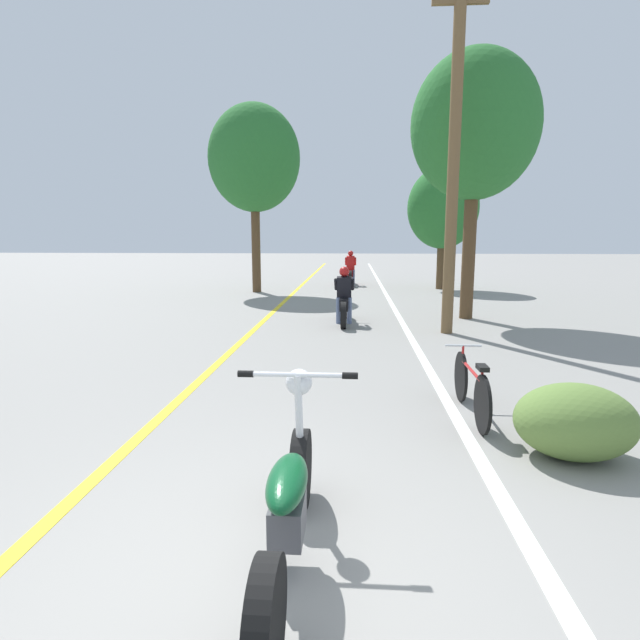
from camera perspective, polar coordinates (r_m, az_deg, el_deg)
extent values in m
plane|color=gray|center=(3.31, -6.04, -28.45)|extent=(120.00, 120.00, 0.00)
cube|color=yellow|center=(15.07, -4.56, 1.71)|extent=(0.14, 48.00, 0.01)
cube|color=white|center=(14.96, 8.33, 1.58)|extent=(0.14, 48.00, 0.01)
cylinder|color=brown|center=(10.96, 15.04, 17.20)|extent=(0.24, 0.24, 7.13)
cube|color=brown|center=(11.75, 15.77, 31.66)|extent=(1.10, 0.10, 0.12)
cylinder|color=#513A23|center=(12.99, 16.68, 8.27)|extent=(0.32, 0.32, 3.70)
ellipsoid|color=#286B2D|center=(13.25, 17.29, 20.48)|extent=(3.03, 2.73, 3.49)
cylinder|color=#513A23|center=(20.25, 13.66, 6.69)|extent=(0.32, 0.32, 2.28)
ellipsoid|color=#286B2D|center=(20.26, 13.88, 12.36)|extent=(2.73, 2.46, 3.14)
cylinder|color=#513A23|center=(18.72, -7.34, 8.96)|extent=(0.32, 0.32, 3.78)
ellipsoid|color=#286B2D|center=(18.93, -7.53, 17.87)|extent=(3.30, 2.97, 3.80)
ellipsoid|color=#5B7A38|center=(5.26, 27.13, -10.27)|extent=(1.10, 0.88, 0.70)
cylinder|color=black|center=(3.96, -2.20, -16.53)|extent=(0.12, 0.59, 0.59)
cylinder|color=black|center=(2.68, -6.20, -31.07)|extent=(0.12, 0.59, 0.59)
ellipsoid|color=#0C4723|center=(3.15, -3.76, -17.93)|extent=(0.24, 0.69, 0.19)
cube|color=#4C4C51|center=(3.27, -3.71, -21.65)|extent=(0.20, 0.36, 0.24)
cylinder|color=silver|center=(3.72, -2.38, -11.71)|extent=(0.06, 0.23, 0.80)
cylinder|color=silver|center=(3.52, -2.58, -6.28)|extent=(0.74, 0.04, 0.04)
cylinder|color=black|center=(3.57, -8.49, -6.11)|extent=(0.11, 0.05, 0.05)
cylinder|color=black|center=(3.50, 3.46, -6.38)|extent=(0.11, 0.05, 0.05)
sphere|color=silver|center=(3.62, -2.42, -7.11)|extent=(0.19, 0.19, 0.19)
cylinder|color=black|center=(12.55, 2.82, 1.54)|extent=(0.12, 0.60, 0.60)
cylinder|color=black|center=(11.17, 2.69, 0.55)|extent=(0.12, 0.60, 0.60)
cube|color=black|center=(11.84, 2.77, 1.94)|extent=(0.20, 0.89, 0.28)
cylinder|color=silver|center=(12.38, 2.84, 4.46)|extent=(0.50, 0.03, 0.03)
cylinder|color=slate|center=(11.81, 2.13, 1.09)|extent=(0.11, 0.11, 0.62)
cylinder|color=slate|center=(11.81, 3.39, 1.08)|extent=(0.11, 0.11, 0.62)
cube|color=black|center=(11.77, 2.78, 3.77)|extent=(0.34, 0.27, 0.51)
cylinder|color=black|center=(11.93, 1.83, 4.09)|extent=(0.08, 0.40, 0.32)
cylinder|color=black|center=(11.93, 3.76, 4.07)|extent=(0.08, 0.40, 0.32)
sphere|color=#B21919|center=(11.78, 2.80, 5.55)|extent=(0.24, 0.24, 0.24)
cylinder|color=black|center=(22.05, 3.51, 5.05)|extent=(0.12, 0.67, 0.67)
cylinder|color=black|center=(20.57, 3.49, 4.73)|extent=(0.12, 0.67, 0.67)
cube|color=maroon|center=(21.29, 3.50, 5.38)|extent=(0.20, 0.95, 0.28)
cylinder|color=silver|center=(21.90, 3.53, 6.82)|extent=(0.50, 0.03, 0.03)
cylinder|color=slate|center=(21.26, 3.14, 4.86)|extent=(0.11, 0.11, 0.66)
cylinder|color=slate|center=(21.26, 3.85, 4.86)|extent=(0.11, 0.11, 0.66)
cube|color=red|center=(21.25, 3.51, 6.53)|extent=(0.34, 0.28, 0.60)
cylinder|color=red|center=(21.41, 2.98, 6.71)|extent=(0.08, 0.47, 0.36)
cylinder|color=red|center=(21.41, 4.06, 6.70)|extent=(0.08, 0.47, 0.36)
sphere|color=#B21919|center=(21.27, 3.53, 7.62)|extent=(0.22, 0.22, 0.22)
cylinder|color=black|center=(6.51, 15.80, -6.23)|extent=(0.04, 0.62, 0.62)
cylinder|color=black|center=(5.52, 18.09, -9.17)|extent=(0.04, 0.62, 0.62)
cylinder|color=#B21E1E|center=(5.95, 16.95, -5.57)|extent=(0.04, 0.85, 0.04)
cylinder|color=#B21E1E|center=(5.54, 17.98, -7.08)|extent=(0.03, 0.03, 0.37)
cube|color=black|center=(5.49, 18.08, -5.20)|extent=(0.10, 0.20, 0.05)
cylinder|color=#B21E1E|center=(6.41, 15.98, -4.60)|extent=(0.03, 0.03, 0.41)
cylinder|color=silver|center=(6.36, 16.06, -2.83)|extent=(0.44, 0.03, 0.03)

